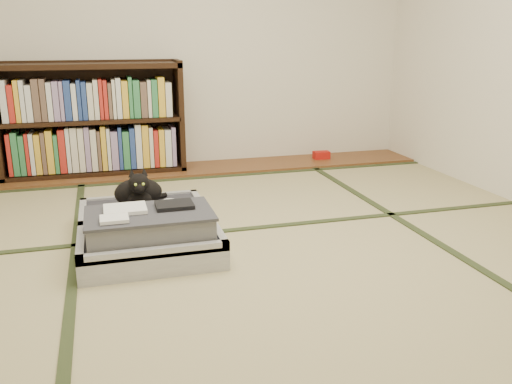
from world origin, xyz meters
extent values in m
plane|color=tan|center=(0.00, 0.00, 0.00)|extent=(4.50, 4.50, 0.00)
cube|color=brown|center=(0.00, 2.00, 0.01)|extent=(4.00, 0.50, 0.02)
cube|color=#B2140E|center=(1.17, 2.03, 0.06)|extent=(0.15, 0.09, 0.07)
plane|color=silver|center=(0.00, 2.25, 1.20)|extent=(4.00, 0.00, 4.00)
cube|color=#2D381E|center=(-1.00, 0.00, 0.00)|extent=(0.05, 4.50, 0.01)
cube|color=#2D381E|center=(1.00, 0.00, 0.00)|extent=(0.05, 4.50, 0.01)
cube|color=#2D381E|center=(0.00, 0.40, 0.00)|extent=(4.00, 0.05, 0.01)
cube|color=#2D381E|center=(0.00, 1.70, 0.00)|extent=(4.00, 0.05, 0.01)
cube|color=black|center=(-0.15, 2.07, 0.47)|extent=(0.04, 0.34, 0.96)
cube|color=black|center=(-0.88, 2.07, 0.03)|extent=(1.49, 0.34, 0.04)
cube|color=black|center=(-0.88, 2.07, 0.91)|extent=(1.49, 0.34, 0.04)
cube|color=black|center=(-0.88, 2.07, 0.47)|extent=(1.43, 0.34, 0.03)
cube|color=black|center=(-0.88, 2.23, 0.47)|extent=(1.49, 0.02, 0.96)
cube|color=gray|center=(-0.88, 2.05, 0.25)|extent=(1.34, 0.24, 0.41)
cube|color=gray|center=(-0.88, 2.05, 0.66)|extent=(1.34, 0.24, 0.36)
cube|color=#B7B8BC|center=(-0.60, 0.08, 0.06)|extent=(0.74, 0.49, 0.13)
cube|color=#302F37|center=(-0.60, 0.08, 0.10)|extent=(0.66, 0.41, 0.10)
cube|color=#B7B8BC|center=(-0.60, -0.15, 0.13)|extent=(0.74, 0.04, 0.05)
cube|color=#B7B8BC|center=(-0.60, 0.31, 0.13)|extent=(0.74, 0.04, 0.05)
cube|color=#B7B8BC|center=(-0.95, 0.08, 0.13)|extent=(0.04, 0.49, 0.05)
cube|color=#B7B8BC|center=(-0.25, 0.08, 0.13)|extent=(0.04, 0.49, 0.05)
cube|color=#B7B8BC|center=(-0.60, 0.58, 0.06)|extent=(0.74, 0.49, 0.13)
cube|color=#302F37|center=(-0.60, 0.58, 0.10)|extent=(0.66, 0.41, 0.10)
cube|color=#B7B8BC|center=(-0.60, 0.35, 0.13)|extent=(0.74, 0.04, 0.05)
cube|color=#B7B8BC|center=(-0.60, 0.80, 0.13)|extent=(0.74, 0.04, 0.05)
cube|color=#B7B8BC|center=(-0.95, 0.58, 0.13)|extent=(0.04, 0.49, 0.05)
cube|color=#B7B8BC|center=(-0.25, 0.58, 0.13)|extent=(0.04, 0.49, 0.05)
cylinder|color=black|center=(-0.60, 0.33, 0.14)|extent=(0.67, 0.02, 0.02)
cube|color=gray|center=(-0.60, 0.08, 0.19)|extent=(0.63, 0.39, 0.13)
cube|color=#383940|center=(-0.60, 0.08, 0.26)|extent=(0.65, 0.41, 0.01)
cube|color=white|center=(-0.72, 0.13, 0.28)|extent=(0.22, 0.18, 0.02)
cube|color=black|center=(-0.47, 0.13, 0.28)|extent=(0.20, 0.16, 0.02)
cube|color=white|center=(-0.78, -0.02, 0.28)|extent=(0.14, 0.12, 0.02)
cube|color=white|center=(-0.82, -0.16, 0.07)|extent=(0.06, 0.01, 0.04)
cube|color=white|center=(-0.70, -0.16, 0.06)|extent=(0.05, 0.01, 0.03)
cube|color=orange|center=(-0.36, -0.16, 0.07)|extent=(0.05, 0.01, 0.03)
cube|color=#197F33|center=(-0.43, -0.16, 0.09)|extent=(0.04, 0.01, 0.03)
ellipsoid|color=black|center=(-0.62, 0.60, 0.23)|extent=(0.29, 0.19, 0.18)
ellipsoid|color=black|center=(-0.62, 0.52, 0.21)|extent=(0.14, 0.10, 0.10)
ellipsoid|color=black|center=(-0.62, 0.49, 0.32)|extent=(0.12, 0.11, 0.12)
sphere|color=black|center=(-0.62, 0.44, 0.30)|extent=(0.06, 0.06, 0.06)
cone|color=black|center=(-0.66, 0.51, 0.38)|extent=(0.04, 0.05, 0.06)
cone|color=black|center=(-0.59, 0.51, 0.38)|extent=(0.04, 0.05, 0.06)
sphere|color=#A5BF33|center=(-0.64, 0.43, 0.33)|extent=(0.02, 0.02, 0.02)
sphere|color=#A5BF33|center=(-0.60, 0.43, 0.33)|extent=(0.02, 0.02, 0.02)
cylinder|color=black|center=(-0.52, 0.69, 0.17)|extent=(0.17, 0.10, 0.03)
torus|color=white|center=(-0.44, 0.61, 0.15)|extent=(0.10, 0.10, 0.01)
torus|color=white|center=(-0.44, 0.61, 0.16)|extent=(0.09, 0.09, 0.01)
cube|color=black|center=(-0.59, 0.45, 0.01)|extent=(0.38, 0.08, 0.01)
cube|color=black|center=(-0.70, 0.51, 0.01)|extent=(0.16, 0.13, 0.01)
cube|color=black|center=(-0.47, 0.51, 0.01)|extent=(0.17, 0.12, 0.01)
cylinder|color=black|center=(-0.59, 0.58, 0.01)|extent=(0.01, 0.07, 0.01)
camera|label=1|loc=(-0.80, -2.63, 1.15)|focal=38.00mm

